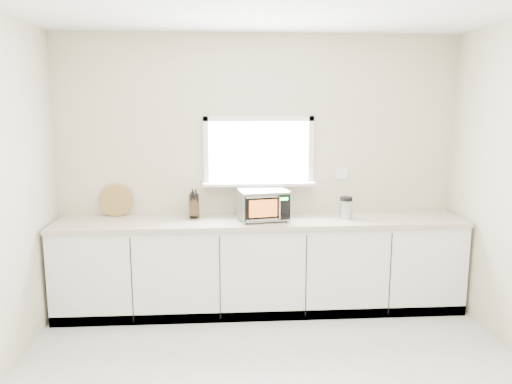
{
  "coord_description": "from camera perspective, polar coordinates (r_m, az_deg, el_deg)",
  "views": [
    {
      "loc": [
        -0.37,
        -2.99,
        2.01
      ],
      "look_at": [
        -0.06,
        1.55,
        1.21
      ],
      "focal_mm": 35.0,
      "sensor_mm": 36.0,
      "label": 1
    }
  ],
  "objects": [
    {
      "name": "cutting_board",
      "position": [
        5.12,
        -15.73,
        -0.92
      ],
      "size": [
        0.32,
        0.08,
        0.32
      ],
      "primitive_type": "cylinder",
      "rotation": [
        1.4,
        0.0,
        0.0
      ],
      "color": "olive",
      "rests_on": "countertop"
    },
    {
      "name": "microwave",
      "position": [
        4.77,
        0.81,
        -1.41
      ],
      "size": [
        0.5,
        0.43,
        0.29
      ],
      "rotation": [
        0.0,
        0.0,
        0.18
      ],
      "color": "black",
      "rests_on": "countertop"
    },
    {
      "name": "countertop",
      "position": [
        4.82,
        0.56,
        -3.37
      ],
      "size": [
        3.92,
        0.64,
        0.04
      ],
      "primitive_type": "cube",
      "color": "beige",
      "rests_on": "cabinets"
    },
    {
      "name": "knife_block",
      "position": [
        4.89,
        -7.1,
        -1.51
      ],
      "size": [
        0.12,
        0.21,
        0.29
      ],
      "rotation": [
        0.0,
        0.0,
        0.11
      ],
      "color": "#3F2A16",
      "rests_on": "countertop"
    },
    {
      "name": "coffee_grinder",
      "position": [
        4.91,
        10.24,
        -1.76
      ],
      "size": [
        0.14,
        0.14,
        0.22
      ],
      "rotation": [
        0.0,
        0.0,
        0.16
      ],
      "color": "#AEB0B5",
      "rests_on": "countertop"
    },
    {
      "name": "cabinets",
      "position": [
        4.96,
        0.54,
        -8.52
      ],
      "size": [
        3.92,
        0.6,
        0.88
      ],
      "primitive_type": "cube",
      "color": "white",
      "rests_on": "ground"
    },
    {
      "name": "back_wall",
      "position": [
        5.04,
        0.3,
        2.57
      ],
      "size": [
        4.0,
        0.17,
        2.7
      ],
      "color": "beige",
      "rests_on": "ground"
    }
  ]
}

